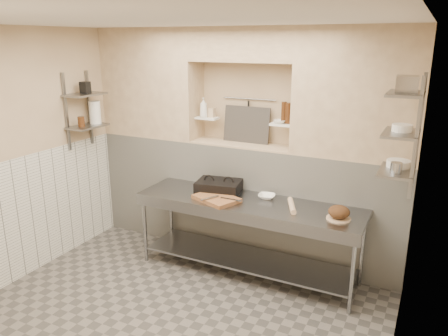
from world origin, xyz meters
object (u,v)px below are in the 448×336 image
Objects in this scene: panini_press at (219,187)px; mixing_bowl at (267,196)px; cutting_board at (216,199)px; bowl_alcove at (279,122)px; prep_table at (247,223)px; bottle_soap at (204,108)px; bread_loaf at (339,212)px; jug_left at (95,112)px; rolling_pin at (292,206)px.

panini_press is 0.59m from mixing_bowl.
bowl_alcove is (0.49, 0.67, 0.81)m from cutting_board.
prep_table is 1.55m from bottle_soap.
mixing_bowl is 0.91m from bread_loaf.
jug_left is (-2.15, 0.02, 1.11)m from prep_table.
bread_loaf is (1.46, -0.19, 0.01)m from panini_press.
panini_press is 1.89m from jug_left.
prep_table is 9.05× the size of jug_left.
cutting_board is 1.24× the size of rolling_pin.
bowl_alcove reaches higher than panini_press.
mixing_bowl is 0.49× the size of rolling_pin.
bread_loaf reaches higher than mixing_bowl.
rolling_pin is 1.82× the size of bread_loaf.
rolling_pin is 2.89× the size of bowl_alcove.
jug_left is (-2.30, -0.53, 0.02)m from bowl_alcove.
prep_table is at bearing -176.99° from rolling_pin.
cutting_board is 2.26× the size of bread_loaf.
bread_loaf reaches higher than panini_press.
cutting_board is (0.10, -0.26, -0.05)m from panini_press.
jug_left is at bearing 173.91° from panini_press.
bottle_soap is at bearing 21.13° from jug_left.
cutting_board is 0.58m from mixing_bowl.
jug_left is (-1.31, -0.51, -0.08)m from bottle_soap.
panini_press is at bearing -175.19° from mixing_bowl.
bowl_alcove is 0.48× the size of jug_left.
bottle_soap reaches higher than rolling_pin.
bread_loaf reaches higher than cutting_board.
panini_press is at bearing -145.53° from bowl_alcove.
prep_table is at bearing -0.45° from jug_left.
bottle_soap is (-0.84, 0.52, 1.19)m from prep_table.
rolling_pin is (0.94, -0.12, -0.04)m from panini_press.
bowl_alcove is at bearing 90.31° from mixing_bowl.
bowl_alcove is (0.99, 0.03, -0.10)m from bottle_soap.
bread_loaf is (0.52, -0.07, 0.05)m from rolling_pin.
rolling_pin is (0.51, 0.03, 0.29)m from prep_table.
panini_press reaches higher than cutting_board.
bread_loaf is at bearing -15.63° from mixing_bowl.
mixing_bowl is 0.89× the size of bread_loaf.
bread_loaf is at bearing -1.17° from jug_left.
mixing_bowl is at bearing -18.29° from bottle_soap.
bowl_alcove is at bearing 74.70° from prep_table.
prep_table is 0.57m from panini_press.
panini_press is 2.93× the size of mixing_bowl.
bread_loaf is at bearing -2.66° from prep_table.
prep_table is 0.58m from rolling_pin.
cutting_board is 1.36m from bread_loaf.
panini_press is 4.16× the size of bowl_alcove.
panini_press is 0.95m from rolling_pin.
jug_left reaches higher than mixing_bowl.
mixing_bowl is 2.46m from jug_left.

